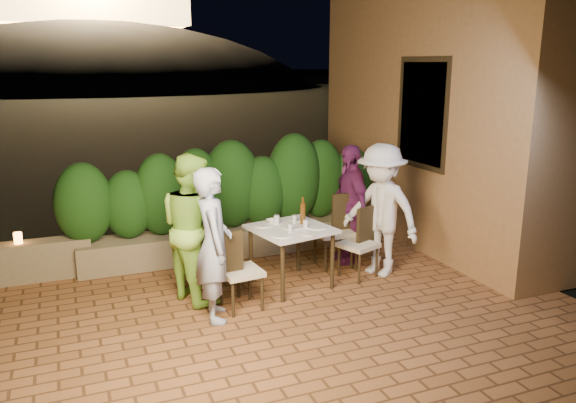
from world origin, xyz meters
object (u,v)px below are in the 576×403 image
diner_green (193,227)px  parapet_lamp (18,238)px  chair_left_back (219,255)px  bowl (273,221)px  diner_white (381,210)px  chair_right_front (358,243)px  chair_right_back (333,230)px  beer_bottle (303,211)px  diner_purple (350,204)px  chair_left_front (241,270)px  dining_table (291,257)px  diner_blue (214,245)px

diner_green → parapet_lamp: 2.35m
chair_left_back → parapet_lamp: bearing=152.3°
bowl → diner_white: bearing=-13.6°
chair_right_front → chair_right_back: bearing=-97.3°
beer_bottle → chair_right_front: size_ratio=0.38×
beer_bottle → chair_left_back: (-1.07, -0.00, -0.44)m
beer_bottle → diner_purple: size_ratio=0.21×
bowl → diner_green: 1.07m
chair_left_front → chair_right_back: chair_right_back is taller
bowl → chair_right_back: (0.93, 0.16, -0.27)m
bowl → diner_purple: (1.22, 0.26, 0.05)m
chair_right_back → dining_table: bearing=31.9°
diner_green → diner_white: size_ratio=1.01×
chair_right_back → diner_purple: (0.29, 0.10, 0.32)m
diner_green → diner_purple: size_ratio=1.05×
dining_table → bowl: bearing=116.2°
chair_right_front → diner_blue: (-2.01, -0.48, 0.38)m
diner_purple → parapet_lamp: size_ratio=11.66×
beer_bottle → diner_blue: size_ratio=0.21×
beer_bottle → diner_white: diner_white is taller
dining_table → bowl: (-0.13, 0.27, 0.40)m
chair_left_front → chair_left_back: bearing=97.3°
parapet_lamp → bowl: bearing=-20.8°
chair_right_front → diner_green: 2.14m
diner_blue → beer_bottle: bearing=-55.8°
chair_right_back → diner_blue: diner_blue is taller
dining_table → parapet_lamp: (-3.10, 1.40, 0.20)m
diner_blue → parapet_lamp: 2.79m
diner_green → beer_bottle: bearing=-109.3°
diner_blue → parapet_lamp: size_ratio=11.85×
diner_blue → parapet_lamp: (-2.00, 1.93, -0.26)m
beer_bottle → diner_blue: bearing=-154.5°
chair_right_back → chair_left_back: bearing=15.2°
chair_left_front → chair_right_front: chair_left_front is taller
chair_right_front → diner_purple: (0.18, 0.58, 0.36)m
diner_purple → parapet_lamp: (-4.19, 0.87, -0.25)m
beer_bottle → chair_right_back: bearing=30.0°
chair_left_front → chair_right_back: bearing=22.7°
diner_green → parapet_lamp: size_ratio=12.29×
beer_bottle → diner_purple: bearing=26.5°
dining_table → diner_blue: 1.31m
beer_bottle → diner_blue: 1.43m
bowl → chair_left_front: size_ratio=0.18×
chair_right_back → parapet_lamp: chair_right_back is taller
chair_left_back → diner_blue: (-0.22, -0.61, 0.35)m
beer_bottle → chair_left_front: 1.17m
chair_left_front → chair_right_front: 1.72m
diner_blue → chair_right_back: bearing=-54.3°
chair_right_front → bowl: bearing=-37.8°
chair_right_back → diner_white: size_ratio=0.58×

